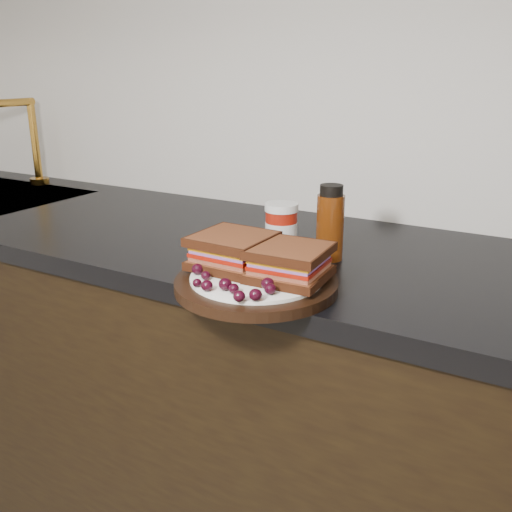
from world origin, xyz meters
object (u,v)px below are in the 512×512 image
at_px(condiment_jar, 281,227).
at_px(oil_bottle, 330,223).
at_px(sandwich_left, 233,251).
at_px(plate, 256,284).

height_order(condiment_jar, oil_bottle, oil_bottle).
height_order(sandwich_left, oil_bottle, oil_bottle).
xyz_separation_m(plate, condiment_jar, (-0.06, 0.21, 0.04)).
bearing_deg(oil_bottle, condiment_jar, -178.91).
relative_size(condiment_jar, oil_bottle, 0.68).
bearing_deg(plate, condiment_jar, 106.39).
bearing_deg(condiment_jar, oil_bottle, 1.09).
bearing_deg(oil_bottle, sandwich_left, -118.76).
bearing_deg(oil_bottle, plate, -101.71).
height_order(sandwich_left, condiment_jar, condiment_jar).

